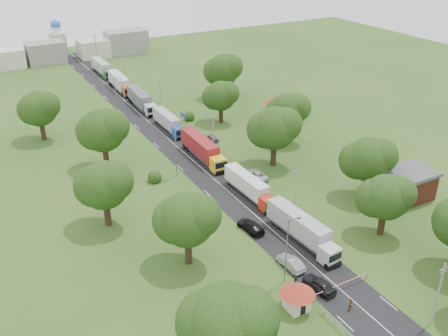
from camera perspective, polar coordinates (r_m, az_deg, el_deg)
ground at (r=85.55m, az=2.16°, el=-4.16°), size 260.00×260.00×0.00m
road at (r=101.06m, az=-3.70°, el=0.96°), size 8.00×200.00×0.04m
boom_barrier at (r=68.14m, az=12.37°, el=-13.23°), size 9.22×0.35×1.18m
guard_booth at (r=64.31m, az=8.40°, el=-14.18°), size 4.40×4.40×3.45m
info_sign at (r=114.37m, az=-4.68°, el=5.74°), size 0.12×3.10×4.10m
pole_0 at (r=65.10m, az=23.28°, el=-13.01°), size 1.60×0.24×9.00m
pole_1 at (r=80.97m, az=8.12°, el=-2.54°), size 1.60×0.24×9.00m
pole_2 at (r=102.18m, az=-1.24°, el=4.20°), size 1.60×0.24×9.00m
pole_3 at (r=126.07m, az=-7.30°, el=8.46°), size 1.60×0.24×9.00m
pole_4 at (r=151.38m, az=-11.45°, el=11.28°), size 1.60×0.24×9.00m
pole_5 at (r=177.50m, az=-14.45°, el=13.25°), size 1.60×0.24×9.00m
lamp_0 at (r=66.19m, az=7.28°, el=-8.99°), size 2.03×0.22×10.00m
lamp_1 at (r=92.59m, az=-5.43°, el=2.16°), size 2.03×0.22×10.00m
lamp_2 at (r=123.35m, az=-12.20°, el=8.07°), size 2.03×0.22×10.00m
tree_2 at (r=78.37m, az=17.96°, el=-3.15°), size 8.00×8.00×10.10m
tree_3 at (r=88.05m, az=16.15°, el=1.00°), size 8.80×8.80×11.07m
tree_4 at (r=96.06m, az=5.76°, el=4.58°), size 9.60×9.60×12.05m
tree_5 at (r=107.25m, az=7.32°, el=6.56°), size 8.80×8.80×11.07m
tree_6 at (r=117.37m, az=-0.40°, el=8.26°), size 8.00×8.00×10.10m
tree_7 at (r=133.73m, az=-0.12°, el=11.17°), size 9.60×9.60×12.05m
tree_9 at (r=52.11m, az=0.31°, el=-17.20°), size 9.60×9.60×12.05m
tree_10 at (r=68.35m, az=-4.30°, el=-5.85°), size 8.80×8.80×11.07m
tree_11 at (r=78.70m, az=-13.62°, el=-1.88°), size 8.80×8.80×11.07m
tree_12 at (r=97.39m, az=-13.72°, el=4.25°), size 9.60×9.60×12.05m
tree_13 at (r=114.61m, az=-20.43°, el=6.41°), size 8.80×8.80×11.07m
house_brick at (r=91.73m, az=20.27°, el=-1.79°), size 8.60×6.60×5.20m
house_cream at (r=121.90m, az=7.03°, el=7.31°), size 10.08×10.08×5.80m
distant_town at (r=181.38m, az=-16.35°, el=12.91°), size 52.00×8.00×8.00m
church at (r=187.68m, az=-18.46°, el=13.67°), size 5.00×5.00×12.30m
truck_0 at (r=76.11m, az=8.89°, el=-6.88°), size 3.34×15.02×4.15m
truck_1 at (r=86.93m, az=2.89°, el=-2.12°), size 2.67×13.55×3.75m
truck_2 at (r=100.30m, az=-2.52°, el=2.24°), size 2.82×15.64×4.33m
truck_3 at (r=115.20m, az=-6.41°, el=5.28°), size 2.38×13.47×3.74m
truck_4 at (r=129.72m, az=-9.49°, el=7.72°), size 3.24×15.50×4.28m
truck_5 at (r=144.67m, az=-11.81°, el=9.53°), size 3.22×15.52×4.29m
truck_6 at (r=161.52m, az=-13.79°, el=11.09°), size 2.68×14.67×4.07m
car_lane_front at (r=68.44m, az=10.83°, el=-12.91°), size 2.60×5.12×1.67m
car_lane_mid at (r=71.51m, az=7.62°, el=-10.68°), size 2.00×4.91×1.58m
car_lane_rear at (r=78.51m, az=3.08°, el=-6.65°), size 2.76×5.52×1.54m
car_verge_near at (r=93.59m, az=3.74°, el=-0.76°), size 2.62×5.44×1.49m
car_verge_far at (r=109.26m, az=-1.48°, el=3.47°), size 2.10×4.18×1.37m
pedestrian_near at (r=66.22m, az=14.27°, el=-14.92°), size 0.75×0.68×1.71m
pedestrian_booth at (r=67.88m, az=8.15°, el=-13.02°), size 0.84×0.97×1.72m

